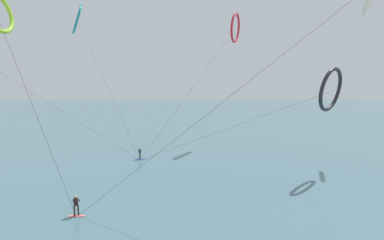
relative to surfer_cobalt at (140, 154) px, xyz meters
name	(u,v)px	position (x,y,z in m)	size (l,w,h in m)	color
sea_water	(182,113)	(6.57, 70.01, -0.78)	(400.00, 200.00, 0.08)	#476B75
surfer_cobalt	(140,154)	(0.00, 0.00, 0.00)	(1.40, 0.61, 1.70)	#2647B7
surfer_coral	(76,207)	(-2.65, -17.17, 0.00)	(1.40, 0.64, 1.70)	#EA7260
kite_ivory	(368,2)	(31.56, 0.43, 20.89)	(3.09, 31.07, 23.55)	silver
kite_crimson	(235,28)	(15.10, 10.17, 19.26)	(16.56, 12.60, 22.57)	red
kite_charcoal	(330,90)	(22.39, -7.89, 9.04)	(24.74, 9.96, 12.38)	black
kite_teal	(77,19)	(-10.55, 8.33, 19.98)	(12.30, 10.88, 23.14)	teal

